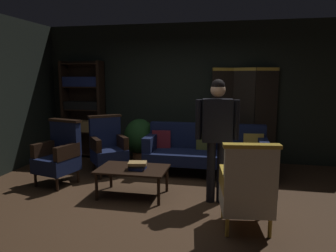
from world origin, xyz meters
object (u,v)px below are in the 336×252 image
at_px(coffee_table, 133,171).
at_px(armchair_wing_left, 59,154).
at_px(book_navy_cloth, 138,168).
at_px(armchair_wing_right, 108,147).
at_px(velvet_couch, 205,149).
at_px(armchair_gilt_accent, 247,189).
at_px(folding_screen, 243,115).
at_px(book_tan_leather, 137,163).
at_px(bookshelf, 84,108).
at_px(potted_plant, 140,138).
at_px(standing_figure, 217,130).
at_px(book_black_cloth, 138,166).

relative_size(coffee_table, armchair_wing_left, 0.96).
bearing_deg(book_navy_cloth, armchair_wing_right, 130.40).
distance_m(velvet_couch, armchair_gilt_accent, 2.15).
height_order(folding_screen, armchair_wing_left, folding_screen).
relative_size(armchair_wing_right, book_navy_cloth, 5.04).
xyz_separation_m(folding_screen, book_tan_leather, (-1.51, -2.16, -0.48)).
bearing_deg(armchair_wing_right, folding_screen, 25.63).
bearing_deg(velvet_couch, coffee_table, -125.70).
bearing_deg(book_tan_leather, book_navy_cloth, 0.00).
bearing_deg(book_tan_leather, armchair_gilt_accent, -24.82).
bearing_deg(bookshelf, book_navy_cloth, -48.57).
height_order(folding_screen, potted_plant, folding_screen).
distance_m(standing_figure, book_tan_leather, 1.23).
bearing_deg(armchair_wing_left, velvet_couch, 24.23).
distance_m(folding_screen, armchair_gilt_accent, 2.89).
bearing_deg(armchair_wing_left, book_black_cloth, -13.10).
xyz_separation_m(book_navy_cloth, book_tan_leather, (0.00, 0.00, 0.07)).
height_order(velvet_couch, armchair_wing_right, armchair_wing_right).
relative_size(velvet_couch, standing_figure, 1.25).
relative_size(velvet_couch, book_tan_leather, 8.23).
bearing_deg(potted_plant, book_navy_cloth, -74.17).
xyz_separation_m(book_navy_cloth, book_black_cloth, (0.00, 0.00, 0.03)).
xyz_separation_m(potted_plant, book_tan_leather, (0.49, -1.73, -0.01)).
height_order(standing_figure, book_navy_cloth, standing_figure).
height_order(bookshelf, armchair_wing_left, bookshelf).
bearing_deg(armchair_gilt_accent, book_tan_leather, 155.18).
bearing_deg(velvet_couch, folding_screen, 50.40).
xyz_separation_m(bookshelf, book_tan_leather, (1.85, -2.10, -0.55)).
bearing_deg(book_tan_leather, armchair_wing_right, 130.40).
relative_size(armchair_gilt_accent, standing_figure, 0.61).
relative_size(standing_figure, potted_plant, 1.88).
bearing_deg(potted_plant, armchair_wing_left, -123.94).
relative_size(armchair_wing_left, potted_plant, 1.15).
relative_size(velvet_couch, potted_plant, 2.34).
distance_m(velvet_couch, book_navy_cloth, 1.60).
bearing_deg(bookshelf, armchair_wing_right, -47.64).
distance_m(bookshelf, armchair_wing_left, 1.90).
height_order(velvet_couch, book_black_cloth, velvet_couch).
bearing_deg(standing_figure, armchair_wing_left, 174.16).
relative_size(folding_screen, armchair_wing_right, 1.83).
xyz_separation_m(potted_plant, book_navy_cloth, (0.49, -1.73, -0.08)).
bearing_deg(armchair_gilt_accent, velvet_couch, 107.51).
relative_size(folding_screen, velvet_couch, 0.90).
distance_m(folding_screen, book_black_cloth, 2.69).
relative_size(velvet_couch, armchair_wing_right, 2.04).
xyz_separation_m(armchair_wing_left, armchair_wing_right, (0.56, 0.69, 0.00)).
bearing_deg(bookshelf, standing_figure, -34.38).
xyz_separation_m(coffee_table, book_black_cloth, (0.09, -0.05, 0.10)).
distance_m(folding_screen, potted_plant, 2.10).
distance_m(book_navy_cloth, book_tan_leather, 0.07).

